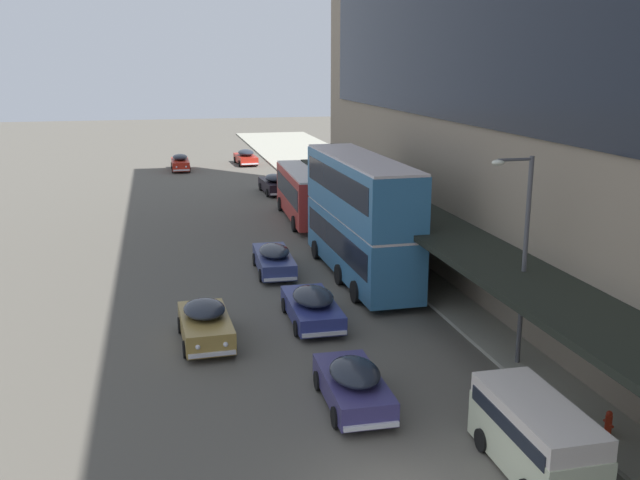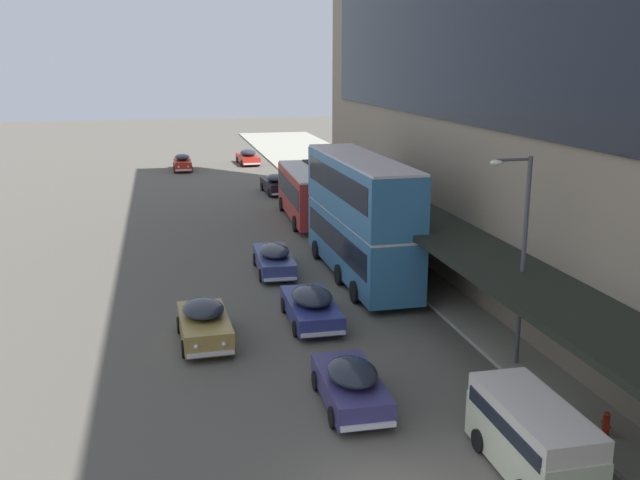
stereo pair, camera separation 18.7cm
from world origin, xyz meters
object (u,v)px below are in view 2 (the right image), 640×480
Objects in this scene: vw_van at (530,432)px; fire_hydrant at (606,423)px; sedan_trailing_mid at (351,384)px; sedan_oncoming_front at (248,157)px; street_lamp at (520,247)px; sedan_lead_mid at (182,162)px; transit_bus_kerbside_front at (307,192)px; sedan_far_back at (274,259)px; sedan_oncoming_rear at (276,184)px; sedan_lead_near at (311,305)px; sedan_second_mid at (204,323)px; transit_bus_kerbside_rear at (360,214)px.

vw_van is 6.50× the size of fire_hydrant.
sedan_trailing_mid is 0.94× the size of vw_van.
sedan_oncoming_front is 52.31m from street_lamp.
transit_bus_kerbside_front is at bearing -73.29° from sedan_lead_mid.
sedan_far_back is 14.75m from sedan_trailing_mid.
sedan_oncoming_rear is 36.86m from sedan_trailing_mid.
transit_bus_kerbside_front reaches higher than sedan_lead_mid.
sedan_lead_near is at bearing -93.74° from sedan_oncoming_front.
street_lamp reaches higher than sedan_second_mid.
sedan_lead_mid is 51.04m from sedan_trailing_mid.
street_lamp is 10.38× the size of fire_hydrant.
sedan_oncoming_rear is 22.23m from sedan_far_back.
sedan_second_mid is at bearing -104.09° from sedan_oncoming_rear.
sedan_lead_near reaches higher than sedan_trailing_mid.
fire_hydrant is (6.54, -3.51, -0.25)m from sedan_trailing_mid.
sedan_lead_near is (-3.24, -29.33, -0.04)m from sedan_oncoming_rear.
sedan_lead_near is at bearing -100.94° from transit_bus_kerbside_front.
sedan_oncoming_rear is at bearing 75.91° from sedan_second_mid.
vw_van is (3.70, -19.22, 0.37)m from sedan_far_back.
transit_bus_kerbside_front is 27.40m from sedan_oncoming_front.
sedan_lead_near is (3.72, -43.56, -0.04)m from sedan_lead_mid.
sedan_oncoming_rear reaches higher than sedan_oncoming_front.
sedan_oncoming_front is 39.09m from sedan_far_back.
transit_bus_kerbside_front reaches higher than sedan_lead_near.
sedan_lead_mid is (-7.39, 24.60, -1.17)m from transit_bus_kerbside_front.
sedan_oncoming_rear reaches higher than sedan_far_back.
sedan_oncoming_rear reaches higher than sedan_lead_near.
street_lamp reaches higher than sedan_far_back.
sedan_far_back is at bearing -99.36° from sedan_oncoming_rear.
sedan_second_mid is (-8.06, -20.08, -1.17)m from transit_bus_kerbside_front.
transit_bus_kerbside_rear is at bearing 89.13° from vw_van.
street_lamp is (5.97, -5.78, 3.61)m from sedan_lead_near.
sedan_lead_mid is 6.67× the size of fire_hydrant.
sedan_lead_mid is 36.33m from sedan_far_back.
sedan_oncoming_rear reaches higher than fire_hydrant.
vw_van is (7.72, -10.72, 0.32)m from sedan_second_mid.
sedan_lead_mid is at bearing 94.88° from sedan_lead_near.
sedan_far_back is at bearing 109.94° from fire_hydrant.
vw_van is (0.08, -41.16, 0.31)m from sedan_oncoming_rear.
sedan_lead_mid is at bearing 106.71° from transit_bus_kerbside_front.
sedan_second_mid is 0.60× the size of street_lamp.
sedan_trailing_mid is (-0.29, -7.36, -0.00)m from sedan_lead_near.
fire_hydrant is at bearing -85.05° from transit_bus_kerbside_front.
transit_bus_kerbside_front reaches higher than sedan_oncoming_front.
sedan_trailing_mid is at bearing -165.78° from street_lamp.
vw_van is at bearing -74.33° from sedan_lead_near.
sedan_oncoming_rear is at bearing 80.64° from sedan_far_back.
sedan_oncoming_front is at bearing 86.46° from sedan_trailing_mid.
transit_bus_kerbside_rear reaches higher than sedan_second_mid.
fire_hydrant is (6.25, -10.87, -0.25)m from sedan_lead_near.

